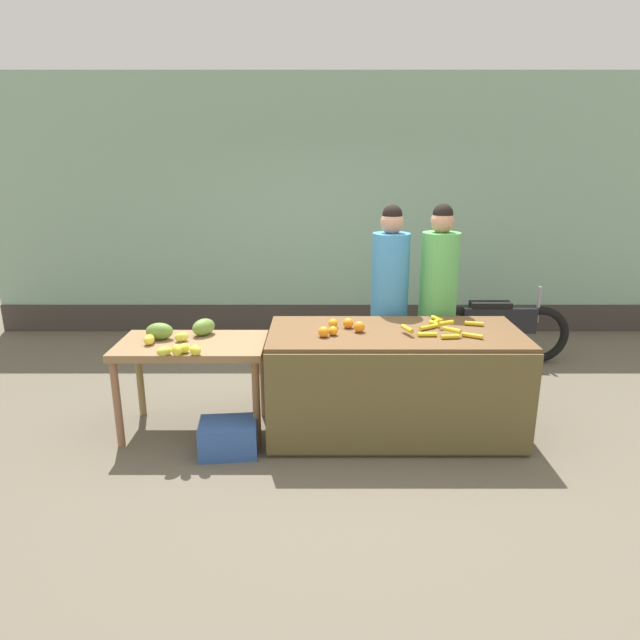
% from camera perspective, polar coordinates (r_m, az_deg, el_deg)
% --- Properties ---
extents(ground_plane, '(24.00, 24.00, 0.00)m').
position_cam_1_polar(ground_plane, '(4.77, 2.94, -11.25)').
color(ground_plane, '#665B4C').
extents(market_wall_back, '(8.87, 0.23, 3.22)m').
position_cam_1_polar(market_wall_back, '(7.16, 2.06, 11.25)').
color(market_wall_back, '#8CB299').
rests_on(market_wall_back, ground).
extents(fruit_stall_counter, '(2.04, 0.92, 0.88)m').
position_cam_1_polar(fruit_stall_counter, '(4.61, 7.83, -6.42)').
color(fruit_stall_counter, brown).
rests_on(fruit_stall_counter, ground).
extents(side_table_wooden, '(1.19, 0.66, 0.78)m').
position_cam_1_polar(side_table_wooden, '(4.61, -12.86, -3.41)').
color(side_table_wooden, olive).
rests_on(side_table_wooden, ground).
extents(banana_bunch_pile, '(0.71, 0.59, 0.07)m').
position_cam_1_polar(banana_bunch_pile, '(4.54, 12.77, -0.80)').
color(banana_bunch_pile, yellow).
rests_on(banana_bunch_pile, fruit_stall_counter).
extents(orange_pile, '(0.37, 0.33, 0.09)m').
position_cam_1_polar(orange_pile, '(4.40, 2.43, -0.74)').
color(orange_pile, orange).
rests_on(orange_pile, fruit_stall_counter).
extents(mango_papaya_pile, '(0.58, 0.71, 0.14)m').
position_cam_1_polar(mango_papaya_pile, '(4.61, -14.24, -1.40)').
color(mango_papaya_pile, yellow).
rests_on(mango_papaya_pile, side_table_wooden).
extents(vendor_woman_blue_shirt, '(0.34, 0.34, 1.82)m').
position_cam_1_polar(vendor_woman_blue_shirt, '(5.12, 7.39, 1.65)').
color(vendor_woman_blue_shirt, '#33333D').
rests_on(vendor_woman_blue_shirt, ground).
extents(vendor_woman_green_shirt, '(0.34, 0.34, 1.83)m').
position_cam_1_polar(vendor_woman_green_shirt, '(5.17, 12.27, 1.60)').
color(vendor_woman_green_shirt, '#33333D').
rests_on(vendor_woman_green_shirt, ground).
extents(parked_motorcycle, '(1.60, 0.18, 0.88)m').
position_cam_1_polar(parked_motorcycle, '(6.42, 18.08, -0.84)').
color(parked_motorcycle, black).
rests_on(parked_motorcycle, ground).
extents(produce_crate, '(0.47, 0.36, 0.26)m').
position_cam_1_polar(produce_crate, '(4.42, -9.25, -11.89)').
color(produce_crate, '#3359A5').
rests_on(produce_crate, ground).
extents(produce_sack, '(0.44, 0.46, 0.52)m').
position_cam_1_polar(produce_sack, '(5.36, -1.90, -4.97)').
color(produce_sack, maroon).
rests_on(produce_sack, ground).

